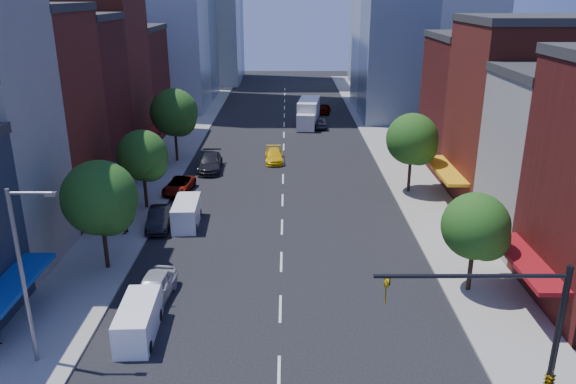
# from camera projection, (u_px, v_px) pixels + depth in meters

# --- Properties ---
(ground) EXTENTS (220.00, 220.00, 0.00)m
(ground) POSITION_uv_depth(u_px,v_px,m) (279.00, 375.00, 26.91)
(ground) COLOR black
(ground) RESTS_ON ground
(sidewalk_left) EXTENTS (5.00, 120.00, 0.15)m
(sidewalk_left) POSITION_uv_depth(u_px,v_px,m) (175.00, 151.00, 64.53)
(sidewalk_left) COLOR gray
(sidewalk_left) RESTS_ON ground
(sidewalk_right) EXTENTS (5.00, 120.00, 0.15)m
(sidewalk_right) POSITION_uv_depth(u_px,v_px,m) (392.00, 151.00, 64.58)
(sidewalk_right) COLOR gray
(sidewalk_right) RESTS_ON ground
(bldg_left_2) EXTENTS (12.00, 9.00, 16.00)m
(bldg_left_2) POSITION_uv_depth(u_px,v_px,m) (11.00, 120.00, 43.49)
(bldg_left_2) COLOR maroon
(bldg_left_2) RESTS_ON ground
(bldg_left_3) EXTENTS (12.00, 8.00, 15.00)m
(bldg_left_3) POSITION_uv_depth(u_px,v_px,m) (55.00, 105.00, 51.66)
(bldg_left_3) COLOR #4A1512
(bldg_left_3) RESTS_ON ground
(bldg_left_4) EXTENTS (12.00, 9.00, 17.00)m
(bldg_left_4) POSITION_uv_depth(u_px,v_px,m) (85.00, 81.00, 59.33)
(bldg_left_4) COLOR maroon
(bldg_left_4) RESTS_ON ground
(bldg_left_5) EXTENTS (12.00, 10.00, 13.00)m
(bldg_left_5) POSITION_uv_depth(u_px,v_px,m) (113.00, 85.00, 68.95)
(bldg_left_5) COLOR #4A1512
(bldg_left_5) RESTS_ON ground
(bldg_right_2) EXTENTS (12.00, 10.00, 15.00)m
(bldg_right_2) POSITION_uv_depth(u_px,v_px,m) (532.00, 116.00, 47.03)
(bldg_right_2) COLOR maroon
(bldg_right_2) RESTS_ON ground
(bldg_right_3) EXTENTS (12.00, 10.00, 13.00)m
(bldg_right_3) POSITION_uv_depth(u_px,v_px,m) (490.00, 105.00, 56.78)
(bldg_right_3) COLOR #4A1512
(bldg_right_3) RESTS_ON ground
(traffic_signal) EXTENTS (7.24, 2.24, 8.00)m
(traffic_signal) POSITION_uv_depth(u_px,v_px,m) (538.00, 360.00, 21.30)
(traffic_signal) COLOR black
(traffic_signal) RESTS_ON sidewalk_right
(streetlight) EXTENTS (2.25, 0.25, 9.00)m
(streetlight) POSITION_uv_depth(u_px,v_px,m) (25.00, 267.00, 26.06)
(streetlight) COLOR slate
(streetlight) RESTS_ON sidewalk_left
(tree_left_near) EXTENTS (4.80, 4.80, 7.30)m
(tree_left_near) POSITION_uv_depth(u_px,v_px,m) (102.00, 201.00, 35.54)
(tree_left_near) COLOR black
(tree_left_near) RESTS_ON sidewalk_left
(tree_left_mid) EXTENTS (4.20, 4.20, 6.65)m
(tree_left_mid) POSITION_uv_depth(u_px,v_px,m) (144.00, 158.00, 46.01)
(tree_left_mid) COLOR black
(tree_left_mid) RESTS_ON sidewalk_left
(tree_left_far) EXTENTS (5.00, 5.00, 7.75)m
(tree_left_far) POSITION_uv_depth(u_px,v_px,m) (175.00, 114.00, 58.97)
(tree_left_far) COLOR black
(tree_left_far) RESTS_ON sidewalk_left
(tree_right_near) EXTENTS (4.00, 4.00, 6.20)m
(tree_right_near) POSITION_uv_depth(u_px,v_px,m) (478.00, 229.00, 32.99)
(tree_right_near) COLOR black
(tree_right_near) RESTS_ON sidewalk_right
(tree_right_far) EXTENTS (4.60, 4.60, 7.20)m
(tree_right_far) POSITION_uv_depth(u_px,v_px,m) (414.00, 141.00, 49.71)
(tree_right_far) COLOR black
(tree_right_far) RESTS_ON sidewalk_right
(parked_car_front) EXTENTS (2.27, 4.85, 1.61)m
(parked_car_front) POSITION_uv_depth(u_px,v_px,m) (154.00, 288.00, 33.22)
(parked_car_front) COLOR #B8B8BD
(parked_car_front) RESTS_ON ground
(parked_car_second) EXTENTS (1.95, 4.78, 1.54)m
(parked_car_second) POSITION_uv_depth(u_px,v_px,m) (160.00, 218.00, 43.56)
(parked_car_second) COLOR black
(parked_car_second) RESTS_ON ground
(parked_car_third) EXTENTS (2.68, 4.91, 1.31)m
(parked_car_third) POSITION_uv_depth(u_px,v_px,m) (179.00, 186.00, 51.25)
(parked_car_third) COLOR #999999
(parked_car_third) RESTS_ON ground
(parked_car_rear) EXTENTS (2.51, 5.72, 1.64)m
(parked_car_rear) POSITION_uv_depth(u_px,v_px,m) (210.00, 163.00, 57.56)
(parked_car_rear) COLOR black
(parked_car_rear) RESTS_ON ground
(cargo_van_near) EXTENTS (1.97, 4.50, 1.89)m
(cargo_van_near) POSITION_uv_depth(u_px,v_px,m) (138.00, 322.00, 29.57)
(cargo_van_near) COLOR white
(cargo_van_near) RESTS_ON ground
(cargo_van_far) EXTENTS (2.07, 4.71, 1.97)m
(cargo_van_far) POSITION_uv_depth(u_px,v_px,m) (186.00, 214.00, 43.91)
(cargo_van_far) COLOR white
(cargo_van_far) RESTS_ON ground
(taxi) EXTENTS (2.11, 4.73, 1.35)m
(taxi) POSITION_uv_depth(u_px,v_px,m) (274.00, 156.00, 60.57)
(taxi) COLOR yellow
(taxi) RESTS_ON ground
(traffic_car_oncoming) EXTENTS (1.88, 4.17, 1.33)m
(traffic_car_oncoming) POSITION_uv_depth(u_px,v_px,m) (319.00, 123.00, 75.45)
(traffic_car_oncoming) COLOR black
(traffic_car_oncoming) RESTS_ON ground
(traffic_car_far) EXTENTS (2.25, 4.42, 1.44)m
(traffic_car_far) POSITION_uv_depth(u_px,v_px,m) (324.00, 108.00, 84.82)
(traffic_car_far) COLOR #999999
(traffic_car_far) RESTS_ON ground
(box_truck) EXTENTS (3.52, 8.82, 3.45)m
(box_truck) POSITION_uv_depth(u_px,v_px,m) (308.00, 114.00, 76.79)
(box_truck) COLOR silver
(box_truck) RESTS_ON ground
(pedestrian_far) EXTENTS (0.76, 0.88, 1.56)m
(pedestrian_far) POSITION_uv_depth(u_px,v_px,m) (123.00, 224.00, 42.10)
(pedestrian_far) COLOR #999999
(pedestrian_far) RESTS_ON sidewalk_left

